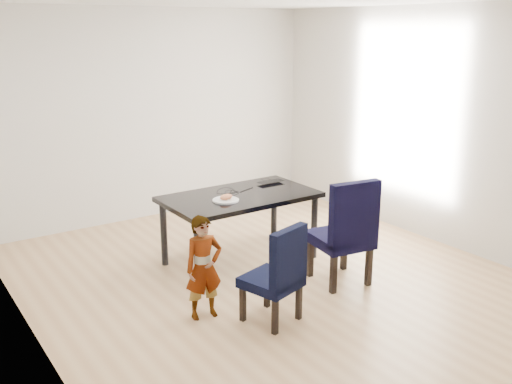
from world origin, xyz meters
TOP-DOWN VIEW (x-y plane):
  - floor at (0.00, 0.00)m, footprint 4.50×5.00m
  - wall_back at (0.00, 2.50)m, footprint 4.50×0.01m
  - wall_front at (0.00, -2.50)m, footprint 4.50×0.01m
  - wall_left at (-2.25, 0.00)m, footprint 0.01×5.00m
  - wall_right at (2.25, 0.00)m, footprint 0.01×5.00m
  - dining_table at (0.00, 0.50)m, footprint 1.60×0.90m
  - chair_left at (-0.49, -0.74)m, footprint 0.52×0.54m
  - chair_right at (0.54, -0.48)m, footprint 0.59×0.61m
  - child at (-0.93, -0.36)m, footprint 0.36×0.26m
  - plate at (-0.24, 0.39)m, footprint 0.29×0.29m
  - sandwich at (-0.24, 0.38)m, footprint 0.16×0.12m
  - laptop at (0.54, 0.73)m, footprint 0.31×0.20m
  - cable_tangle at (-0.05, 0.58)m, footprint 0.19×0.19m

SIDE VIEW (x-z plane):
  - floor at x=0.00m, z-range -0.01..0.00m
  - dining_table at x=0.00m, z-range 0.00..0.75m
  - chair_left at x=-0.49m, z-range 0.00..0.88m
  - child at x=-0.93m, z-range 0.00..0.92m
  - chair_right at x=0.54m, z-range 0.00..1.07m
  - cable_tangle at x=-0.05m, z-range 0.75..0.76m
  - plate at x=-0.24m, z-range 0.75..0.76m
  - laptop at x=0.54m, z-range 0.75..0.77m
  - sandwich at x=-0.24m, z-range 0.76..0.82m
  - wall_back at x=0.00m, z-range 0.00..2.70m
  - wall_front at x=0.00m, z-range 0.00..2.70m
  - wall_left at x=-2.25m, z-range 0.00..2.70m
  - wall_right at x=2.25m, z-range 0.00..2.70m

